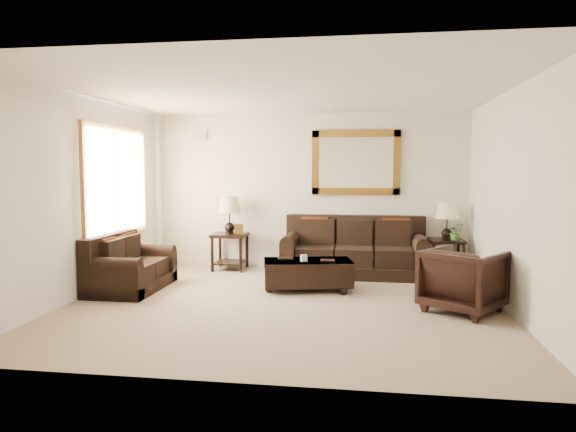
% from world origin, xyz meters
% --- Properties ---
extents(room, '(5.51, 5.01, 2.71)m').
position_xyz_m(room, '(0.00, 0.00, 1.35)').
color(room, '#827359').
rests_on(room, ground).
extents(window, '(0.07, 1.96, 1.66)m').
position_xyz_m(window, '(-2.70, 0.90, 1.55)').
color(window, white).
rests_on(window, room).
extents(mirror, '(1.50, 0.06, 1.10)m').
position_xyz_m(mirror, '(0.85, 2.47, 1.85)').
color(mirror, '#49320E').
rests_on(mirror, room).
extents(air_vent, '(0.25, 0.02, 0.18)m').
position_xyz_m(air_vent, '(-1.90, 2.48, 2.35)').
color(air_vent, '#999999').
rests_on(air_vent, room).
extents(sofa, '(2.33, 1.01, 0.95)m').
position_xyz_m(sofa, '(0.85, 2.04, 0.35)').
color(sofa, black).
rests_on(sofa, room).
extents(loveseat, '(0.85, 1.43, 0.80)m').
position_xyz_m(loveseat, '(-2.36, 0.49, 0.29)').
color(loveseat, black).
rests_on(loveseat, room).
extents(end_table_left, '(0.58, 0.58, 1.27)m').
position_xyz_m(end_table_left, '(-1.29, 2.17, 0.83)').
color(end_table_left, black).
rests_on(end_table_left, room).
extents(end_table_right, '(0.54, 0.54, 1.20)m').
position_xyz_m(end_table_right, '(2.34, 2.19, 0.78)').
color(end_table_right, black).
rests_on(end_table_right, room).
extents(coffee_table, '(1.37, 0.92, 0.54)m').
position_xyz_m(coffee_table, '(0.21, 0.84, 0.27)').
color(coffee_table, black).
rests_on(coffee_table, room).
extents(armchair, '(1.12, 1.11, 0.85)m').
position_xyz_m(armchair, '(2.20, -0.04, 0.42)').
color(armchair, black).
rests_on(armchair, floor).
extents(potted_plant, '(0.27, 0.30, 0.21)m').
position_xyz_m(potted_plant, '(2.46, 2.09, 0.70)').
color(potted_plant, '#2D5F20').
rests_on(potted_plant, end_table_right).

